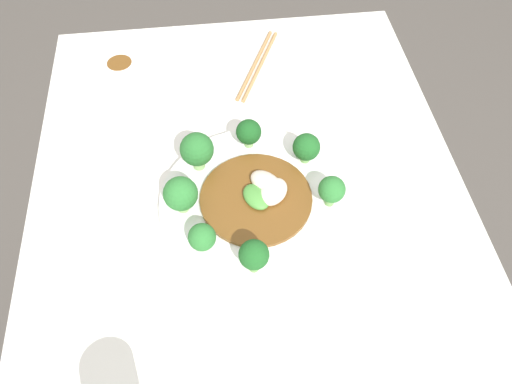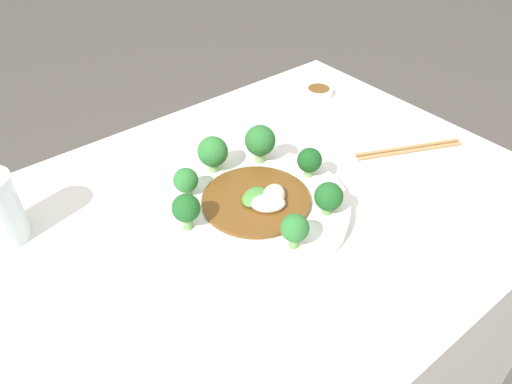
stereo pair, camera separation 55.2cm
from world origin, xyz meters
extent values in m
plane|color=#4C4742|center=(0.00, 0.00, 0.00)|extent=(8.00, 8.00, 0.00)
cube|color=silver|center=(0.00, 0.00, 0.35)|extent=(1.02, 0.72, 0.70)
cylinder|color=white|center=(-0.01, 0.01, 0.72)|extent=(0.31, 0.31, 0.02)
cylinder|color=#70A356|center=(0.11, -0.01, 0.74)|extent=(0.02, 0.02, 0.02)
sphere|color=#1E5B23|center=(0.11, -0.01, 0.77)|extent=(0.04, 0.04, 0.04)
cylinder|color=#89B76B|center=(-0.13, 0.01, 0.73)|extent=(0.01, 0.01, 0.01)
sphere|color=#19511E|center=(-0.13, 0.01, 0.76)|extent=(0.04, 0.04, 0.04)
cylinder|color=#89B76B|center=(-0.01, -0.11, 0.74)|extent=(0.02, 0.02, 0.02)
sphere|color=#2D7533|center=(-0.01, -0.11, 0.77)|extent=(0.05, 0.05, 0.05)
cylinder|color=#70A356|center=(-0.08, 0.10, 0.73)|extent=(0.02, 0.02, 0.01)
sphere|color=#1E5B23|center=(-0.08, 0.10, 0.76)|extent=(0.05, 0.05, 0.05)
cylinder|color=#89B76B|center=(-0.09, -0.08, 0.74)|extent=(0.02, 0.02, 0.02)
sphere|color=#286B2D|center=(-0.09, -0.08, 0.77)|extent=(0.05, 0.05, 0.05)
cylinder|color=#70A356|center=(0.01, 0.12, 0.74)|extent=(0.01, 0.01, 0.02)
sphere|color=#2D7533|center=(0.01, 0.12, 0.76)|extent=(0.04, 0.04, 0.04)
cylinder|color=#70A356|center=(0.06, -0.08, 0.73)|extent=(0.01, 0.01, 0.01)
sphere|color=#2D7533|center=(0.06, -0.08, 0.76)|extent=(0.04, 0.04, 0.04)
cylinder|color=brown|center=(-0.01, 0.01, 0.73)|extent=(0.18, 0.18, 0.01)
ellipsoid|color=beige|center=(-0.03, 0.03, 0.74)|extent=(0.07, 0.07, 0.02)
ellipsoid|color=silver|center=(-0.02, 0.03, 0.74)|extent=(0.07, 0.07, 0.02)
ellipsoid|color=#4C933D|center=(-0.01, 0.01, 0.74)|extent=(0.06, 0.06, 0.02)
cylinder|color=#AD7F4C|center=(-0.35, 0.06, 0.71)|extent=(0.20, 0.10, 0.01)
cylinder|color=#AD7F4C|center=(-0.36, 0.05, 0.71)|extent=(0.20, 0.10, 0.01)
cylinder|color=white|center=(-0.38, -0.22, 0.71)|extent=(0.07, 0.07, 0.01)
cylinder|color=brown|center=(-0.38, -0.22, 0.72)|extent=(0.05, 0.05, 0.00)
camera|label=1|loc=(0.44, -0.05, 1.37)|focal=35.00mm
camera|label=2|loc=(0.38, 0.49, 1.25)|focal=35.00mm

